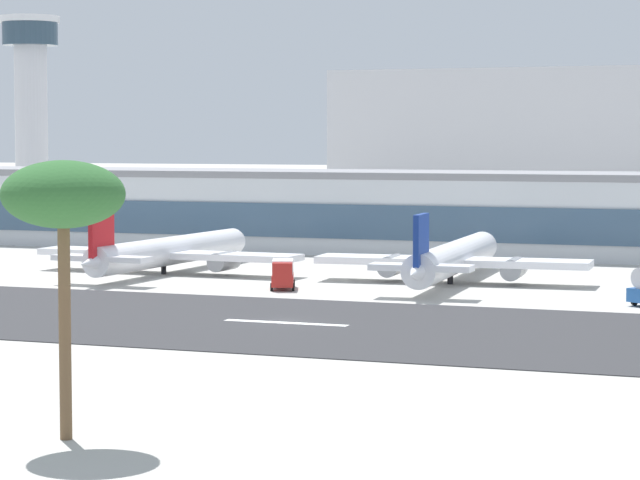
# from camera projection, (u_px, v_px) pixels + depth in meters

# --- Properties ---
(ground_plane) EXTENTS (1400.00, 1400.00, 0.00)m
(ground_plane) POSITION_uv_depth(u_px,v_px,m) (286.00, 322.00, 131.87)
(ground_plane) COLOR #B2AFA8
(runway_strip) EXTENTS (800.00, 36.77, 0.08)m
(runway_strip) POSITION_uv_depth(u_px,v_px,m) (281.00, 323.00, 130.84)
(runway_strip) COLOR #2D2D30
(runway_strip) RESTS_ON ground_plane
(runway_centreline_dash_4) EXTENTS (12.00, 1.20, 0.01)m
(runway_centreline_dash_4) POSITION_uv_depth(u_px,v_px,m) (286.00, 323.00, 130.67)
(runway_centreline_dash_4) COLOR white
(runway_centreline_dash_4) RESTS_ON runway_strip
(terminal_building) EXTENTS (163.44, 21.07, 11.99)m
(terminal_building) POSITION_uv_depth(u_px,v_px,m) (404.00, 212.00, 212.28)
(terminal_building) COLOR silver
(terminal_building) RESTS_ON ground_plane
(control_tower) EXTENTS (11.07, 11.07, 39.50)m
(control_tower) POSITION_uv_depth(u_px,v_px,m) (31.00, 103.00, 266.37)
(control_tower) COLOR silver
(control_tower) RESTS_ON ground_plane
(distant_hotel_block) EXTENTS (118.95, 35.59, 32.07)m
(distant_hotel_block) POSITION_uv_depth(u_px,v_px,m) (604.00, 142.00, 318.90)
(distant_hotel_block) COLOR #BCBCC1
(distant_hotel_block) RESTS_ON ground_plane
(airliner_red_tail_gate_0) EXTENTS (35.19, 40.75, 8.50)m
(airliner_red_tail_gate_0) POSITION_uv_depth(u_px,v_px,m) (164.00, 252.00, 177.90)
(airliner_red_tail_gate_0) COLOR white
(airliner_red_tail_gate_0) RESTS_ON ground_plane
(airliner_navy_tail_gate_1) EXTENTS (32.44, 42.92, 8.96)m
(airliner_navy_tail_gate_1) POSITION_uv_depth(u_px,v_px,m) (451.00, 259.00, 165.88)
(airliner_navy_tail_gate_1) COLOR white
(airliner_navy_tail_gate_1) RESTS_ON ground_plane
(service_box_truck_0) EXTENTS (4.39, 6.46, 3.25)m
(service_box_truck_0) POSITION_uv_depth(u_px,v_px,m) (283.00, 273.00, 160.36)
(service_box_truck_0) COLOR #B2231E
(service_box_truck_0) RESTS_ON ground_plane
(palm_tree_0) EXTENTS (6.95, 6.95, 15.77)m
(palm_tree_0) POSITION_uv_depth(u_px,v_px,m) (63.00, 199.00, 79.70)
(palm_tree_0) COLOR brown
(palm_tree_0) RESTS_ON ground_plane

